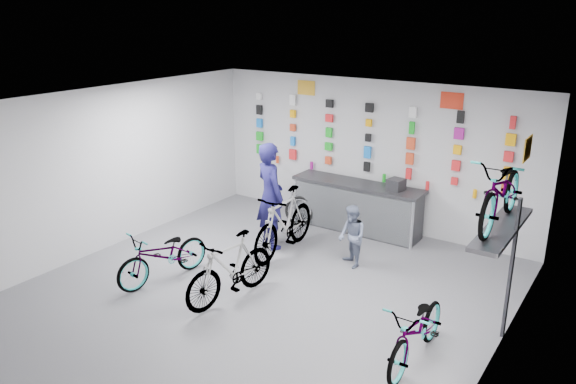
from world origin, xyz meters
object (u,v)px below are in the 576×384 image
Objects in this scene: counter at (356,207)px; clerk at (270,196)px; bike_center at (230,268)px; bike_service at (284,222)px; bike_right at (418,330)px; bike_left at (163,255)px; customer at (352,236)px.

counter is 1.96m from clerk.
bike_center is 0.87× the size of clerk.
bike_service is (-0.58, -1.74, 0.11)m from counter.
bike_right is at bearing 9.59° from bike_center.
bike_center is at bearing -94.54° from counter.
bike_left is 3.20m from customer.
bike_right is 4.21m from clerk.
bike_left is at bearing -120.40° from bike_service.
customer is (-2.00, 2.04, 0.11)m from bike_right.
bike_left is 1.55× the size of customer.
counter is at bearing 76.98° from bike_left.
bike_left is 2.30m from clerk.
bike_left is at bearing -177.71° from bike_right.
clerk is (-0.98, -1.61, 0.52)m from counter.
counter is 4.48m from bike_right.
bike_left is 1.33m from bike_center.
customer reaches higher than counter.
bike_left is at bearing -166.21° from bike_center.
clerk reaches higher than bike_left.
bike_left is (-1.61, -3.76, -0.04)m from counter.
bike_right is at bearing -52.92° from counter.
clerk is at bearing -121.16° from counter.
bike_left is 0.98× the size of bike_center.
bike_right is (4.31, 0.18, -0.01)m from bike_left.
bike_right is at bearing 178.96° from clerk.
counter is 1.54× the size of bike_center.
clerk is (-0.40, 0.13, 0.40)m from bike_service.
customer is (1.28, 0.20, -0.05)m from bike_service.
bike_service reaches higher than bike_center.
bike_right is 2.86m from customer.
bike_center is at bearing -179.00° from bike_right.
clerk is at bearing 151.86° from bike_right.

